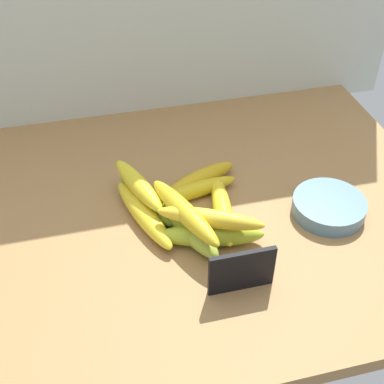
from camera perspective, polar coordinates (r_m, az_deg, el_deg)
counter_top at (r=99.63cm, az=-2.64°, el=-3.00°), size 110.00×76.00×3.00cm
chalkboard_sign at (r=83.64cm, az=5.50°, el=-8.83°), size 11.00×1.80×8.40cm
fruit_bowl at (r=101.03cm, az=14.91°, el=-1.57°), size 13.85×13.85×3.04cm
banana_0 at (r=103.66cm, az=0.99°, el=1.52°), size 16.43×9.43×3.59cm
banana_1 at (r=95.96cm, az=-5.37°, el=-2.43°), size 9.91×20.99×3.85cm
banana_2 at (r=100.94cm, az=0.03°, el=0.12°), size 19.19×6.72×3.21cm
banana_3 at (r=99.09cm, az=-5.20°, el=-0.96°), size 10.04×17.33×3.33cm
banana_4 at (r=92.49cm, az=-0.34°, el=-4.09°), size 9.97×17.32×4.16cm
banana_5 at (r=96.83cm, az=3.40°, el=-1.97°), size 6.16×19.13×3.46cm
banana_6 at (r=91.42cm, az=2.07°, el=-4.79°), size 19.49×8.27×4.17cm
banana_7 at (r=90.05cm, az=-0.83°, el=-2.22°), size 10.37×20.11×3.53cm
banana_8 at (r=97.46cm, az=-5.98°, el=0.78°), size 8.90×17.51×3.46cm
banana_9 at (r=89.08cm, az=2.03°, el=-2.93°), size 18.58×11.16×3.28cm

